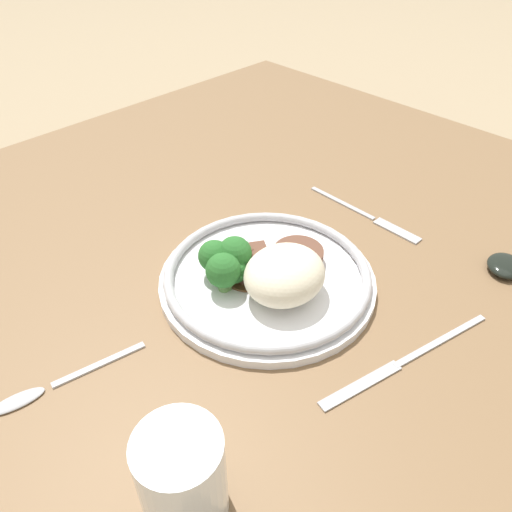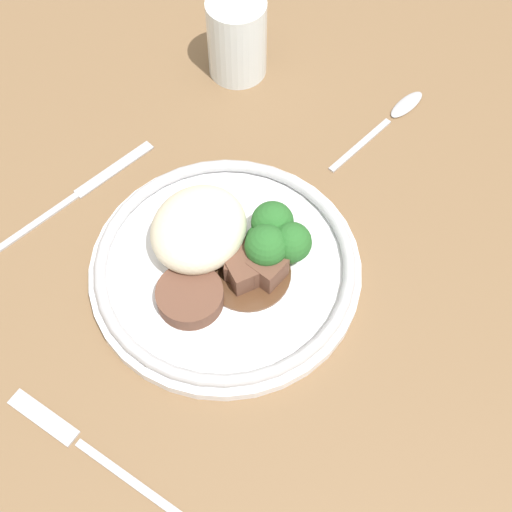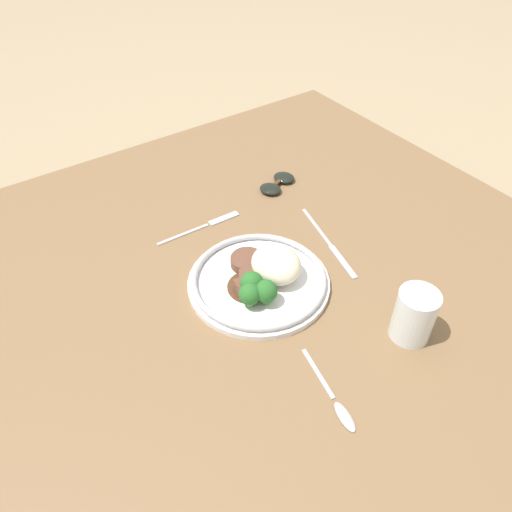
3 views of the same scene
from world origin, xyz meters
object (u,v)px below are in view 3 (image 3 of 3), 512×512
fork (207,225)px  sunglasses (277,183)px  juice_glass (413,318)px  knife (329,244)px  plate (261,278)px  spoon (338,405)px

fork → sunglasses: size_ratio=1.70×
fork → sunglasses: sunglasses is taller
juice_glass → knife: (-0.25, 0.04, -0.04)m
fork → knife: 0.26m
sunglasses → plate: bearing=-61.4°
plate → sunglasses: bearing=138.2°
spoon → sunglasses: bearing=163.9°
knife → spoon: bearing=-25.4°
plate → sunglasses: size_ratio=2.32×
plate → spoon: (0.26, -0.05, -0.02)m
knife → plate: bearing=-70.9°
plate → juice_glass: bearing=30.7°
sunglasses → spoon: bearing=-47.3°
juice_glass → sunglasses: juice_glass is taller
fork → juice_glass: bearing=-72.4°
fork → knife: same height
fork → spoon: 0.48m
knife → sunglasses: size_ratio=1.99×
knife → spoon: size_ratio=1.43×
knife → spoon: 0.36m
juice_glass → knife: 0.25m
fork → knife: size_ratio=0.85×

